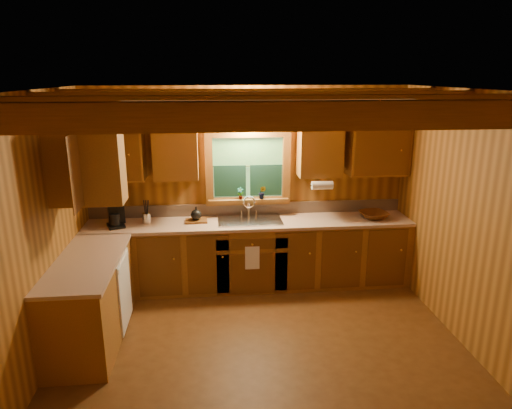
{
  "coord_description": "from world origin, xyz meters",
  "views": [
    {
      "loc": [
        -0.48,
        -4.01,
        2.74
      ],
      "look_at": [
        0.0,
        0.8,
        1.35
      ],
      "focal_mm": 32.02,
      "sensor_mm": 36.0,
      "label": 1
    }
  ],
  "objects_px": {
    "coffee_maker": "(115,213)",
    "cutting_board": "(196,221)",
    "sink": "(250,224)",
    "wicker_basket": "(373,215)"
  },
  "relations": [
    {
      "from": "cutting_board",
      "to": "wicker_basket",
      "type": "xyz_separation_m",
      "value": [
        2.32,
        -0.09,
        0.03
      ]
    },
    {
      "from": "sink",
      "to": "coffee_maker",
      "type": "bearing_deg",
      "value": -178.34
    },
    {
      "from": "sink",
      "to": "wicker_basket",
      "type": "height_order",
      "value": "sink"
    },
    {
      "from": "cutting_board",
      "to": "wicker_basket",
      "type": "bearing_deg",
      "value": -3.93
    },
    {
      "from": "coffee_maker",
      "to": "wicker_basket",
      "type": "relative_size",
      "value": 0.94
    },
    {
      "from": "coffee_maker",
      "to": "cutting_board",
      "type": "relative_size",
      "value": 1.23
    },
    {
      "from": "sink",
      "to": "cutting_board",
      "type": "distance_m",
      "value": 0.69
    },
    {
      "from": "coffee_maker",
      "to": "cutting_board",
      "type": "xyz_separation_m",
      "value": [
        0.99,
        0.08,
        -0.16
      ]
    },
    {
      "from": "sink",
      "to": "cutting_board",
      "type": "height_order",
      "value": "sink"
    },
    {
      "from": "cutting_board",
      "to": "wicker_basket",
      "type": "distance_m",
      "value": 2.33
    }
  ]
}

